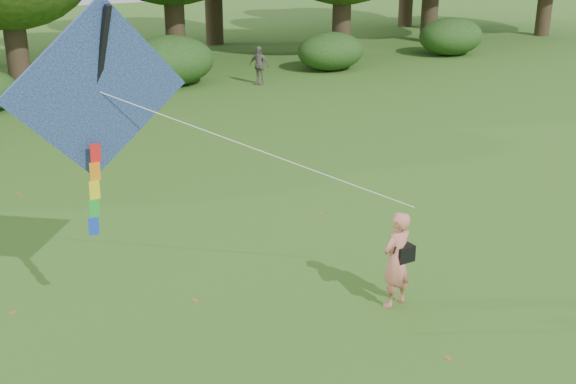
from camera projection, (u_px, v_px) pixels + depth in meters
ground at (425, 302)px, 11.54m from camera, size 100.00×100.00×0.00m
man_kite_flyer at (396, 260)px, 11.17m from camera, size 0.64×0.49×1.58m
bystander_right at (259, 66)px, 27.35m from camera, size 0.73×0.91×1.44m
crossbody_bag at (404, 253)px, 11.17m from camera, size 0.43×0.20×0.67m
flying_kite at (98, 94)px, 9.41m from camera, size 5.55×1.91×3.26m
shrub_band at (72, 74)px, 25.05m from camera, size 39.15×3.22×1.88m
fallen_leaves at (263, 223)px, 14.60m from camera, size 11.68×13.96×0.01m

